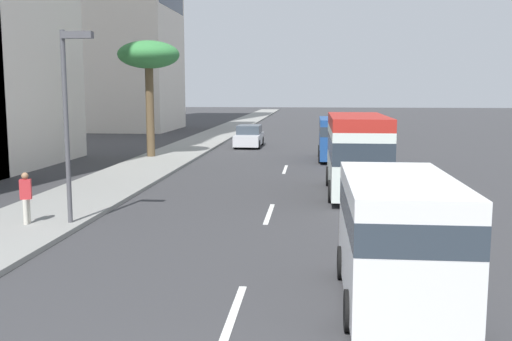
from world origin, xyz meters
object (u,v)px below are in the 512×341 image
object	(u,v)px
palm_tree	(149,58)
street_lamp	(69,103)
van_third	(337,136)
pedestrian_near_lamp	(26,196)
van_lead	(398,232)
minibus_fourth	(357,151)
car_second	(249,137)

from	to	relation	value
palm_tree	street_lamp	size ratio (longest dim) A/B	1.20
van_third	pedestrian_near_lamp	distance (m)	20.70
van_lead	street_lamp	distance (m)	10.61
van_third	minibus_fourth	bearing A→B (deg)	-178.39
car_second	pedestrian_near_lamp	xyz separation A→B (m)	(-25.65, 3.84, 0.25)
car_second	van_third	distance (m)	9.60
street_lamp	van_third	bearing A→B (deg)	-25.49
pedestrian_near_lamp	minibus_fourth	bearing A→B (deg)	-164.48
van_lead	van_third	distance (m)	23.38
van_lead	van_third	world-z (taller)	van_lead
car_second	pedestrian_near_lamp	bearing A→B (deg)	-8.53
car_second	pedestrian_near_lamp	distance (m)	25.94
van_third	minibus_fourth	xyz separation A→B (m)	(-11.30, -0.32, 0.30)
van_lead	van_third	xyz separation A→B (m)	(23.38, 0.25, -0.01)
car_second	palm_tree	distance (m)	10.73
minibus_fourth	street_lamp	size ratio (longest dim) A/B	1.15
minibus_fourth	street_lamp	world-z (taller)	street_lamp
pedestrian_near_lamp	van_third	bearing A→B (deg)	-137.03
van_lead	car_second	size ratio (longest dim) A/B	1.03
street_lamp	car_second	bearing A→B (deg)	-5.66
car_second	street_lamp	size ratio (longest dim) A/B	0.80
minibus_fourth	pedestrian_near_lamp	size ratio (longest dim) A/B	4.22
van_lead	street_lamp	bearing A→B (deg)	58.00
car_second	minibus_fourth	xyz separation A→B (m)	(-18.76, -6.34, 0.97)
van_lead	pedestrian_near_lamp	distance (m)	11.37
van_lead	car_second	world-z (taller)	van_lead
van_third	palm_tree	size ratio (longest dim) A/B	0.78
van_third	palm_tree	world-z (taller)	palm_tree
car_second	van_third	size ratio (longest dim) A/B	0.86
minibus_fourth	van_third	bearing A→B (deg)	1.61
car_second	van_third	world-z (taller)	van_third
street_lamp	pedestrian_near_lamp	bearing A→B (deg)	102.69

